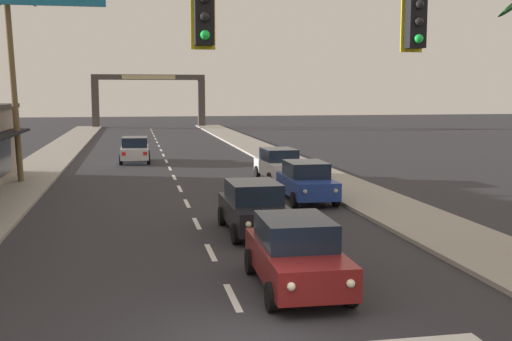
{
  "coord_description": "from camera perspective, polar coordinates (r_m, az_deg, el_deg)",
  "views": [
    {
      "loc": [
        -2.11,
        -11.07,
        4.62
      ],
      "look_at": [
        1.59,
        8.0,
        2.2
      ],
      "focal_mm": 44.34,
      "sensor_mm": 36.0,
      "label": 1
    }
  ],
  "objects": [
    {
      "name": "sidewalk_right",
      "position": [
        32.93,
        6.65,
        -0.89
      ],
      "size": [
        3.2,
        110.0,
        0.14
      ],
      "primitive_type": "cube",
      "color": "#9E998E",
      "rests_on": "ground"
    },
    {
      "name": "sidewalk_left",
      "position": [
        31.91,
        -21.14,
        -1.58
      ],
      "size": [
        3.2,
        110.0,
        0.14
      ],
      "primitive_type": "cube",
      "color": "#9E998E",
      "rests_on": "ground"
    },
    {
      "name": "lane_markings",
      "position": [
        31.6,
        -6.23,
        -1.34
      ],
      "size": [
        4.28,
        88.52,
        0.01
      ],
      "color": "silver",
      "rests_on": "ground"
    },
    {
      "name": "traffic_signal_mast",
      "position": [
        12.1,
        14.79,
        9.65
      ],
      "size": [
        11.64,
        0.41,
        7.23
      ],
      "color": "#2D2D33",
      "rests_on": "ground"
    },
    {
      "name": "sedan_lead_at_stop_bar",
      "position": [
        15.01,
        3.62,
        -7.45
      ],
      "size": [
        2.02,
        4.48,
        1.68
      ],
      "color": "maroon",
      "rests_on": "ground"
    },
    {
      "name": "sedan_third_in_queue",
      "position": [
        20.82,
        -0.17,
        -3.32
      ],
      "size": [
        1.99,
        4.47,
        1.68
      ],
      "color": "black",
      "rests_on": "ground"
    },
    {
      "name": "sedan_oncoming_far",
      "position": [
        42.38,
        -10.87,
        1.88
      ],
      "size": [
        2.0,
        4.47,
        1.68
      ],
      "color": "silver",
      "rests_on": "ground"
    },
    {
      "name": "sedan_parked_nearest_kerb",
      "position": [
        33.03,
        2.12,
        0.55
      ],
      "size": [
        2.08,
        4.5,
        1.68
      ],
      "color": "silver",
      "rests_on": "ground"
    },
    {
      "name": "sedan_parked_mid_kerb",
      "position": [
        26.91,
        4.57,
        -0.96
      ],
      "size": [
        2.02,
        4.48,
        1.68
      ],
      "color": "navy",
      "rests_on": "ground"
    },
    {
      "name": "palm_left_third",
      "position": [
        33.86,
        -21.34,
        11.19
      ],
      "size": [
        3.03,
        3.0,
        9.93
      ],
      "color": "brown",
      "rests_on": "ground"
    },
    {
      "name": "town_gateway_arch",
      "position": [
        84.76,
        -9.63,
        6.89
      ],
      "size": [
        14.69,
        0.9,
        6.89
      ],
      "color": "#423D38",
      "rests_on": "ground"
    }
  ]
}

